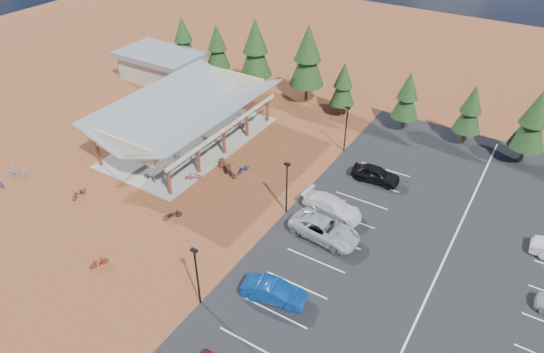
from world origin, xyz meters
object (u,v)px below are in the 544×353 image
Objects in this scene: bike_6 at (206,139)px; car_1 at (274,291)px; bike_2 at (176,127)px; bike_0 at (142,154)px; bike_12 at (173,214)px; bike_15 at (193,176)px; car_2 at (325,229)px; outbuilding at (161,65)px; lamp_post_1 at (287,185)px; bike_4 at (150,177)px; bike_16 at (229,172)px; bike_8 at (79,193)px; bike_14 at (243,169)px; bike_1 at (139,145)px; bike_5 at (177,156)px; bike_3 at (200,116)px; bike_7 at (237,124)px; lamp_post_2 at (346,126)px; car_4 at (376,174)px; bike_pavilion at (187,110)px; trash_bin_0 at (222,163)px; car_3 at (332,206)px; trash_bin_1 at (228,168)px; lamp_post_0 at (197,273)px; bike_11 at (99,262)px; bike_9 at (17,171)px.

bike_6 is 22.98m from car_1.
bike_0 is at bearing -171.31° from bike_2.
bike_12 is 0.37× the size of car_1.
car_2 is at bearing -131.23° from bike_15.
outbuilding is 33.13m from lamp_post_1.
bike_2 is at bearing 28.17° from bike_4.
bike_16 reaches higher than bike_12.
bike_14 reaches higher than bike_8.
bike_1 reaches higher than bike_5.
bike_5 reaches higher than bike_2.
lamp_post_1 is at bearing -19.60° from bike_14.
bike_7 is (4.77, 0.64, 0.04)m from bike_3.
bike_6 is at bearing -35.05° from bike_1.
bike_8 is at bearing 112.34° from car_2.
car_4 is (4.85, -3.42, -2.16)m from lamp_post_2.
bike_pavilion is 6.25m from bike_1.
bike_16 is (9.71, 9.97, 0.05)m from bike_8.
trash_bin_0 is 0.57× the size of bike_15.
bike_0 is 20.63m from car_3.
bike_15 is at bearing -139.58° from bike_6.
trash_bin_1 is 0.48× the size of bike_1.
lamp_post_0 is 2.70× the size of bike_0.
bike_12 is (-7.89, -17.92, -2.53)m from lamp_post_2.
bike_6 reaches higher than bike_12.
bike_1 reaches higher than bike_4.
lamp_post_2 is 0.95× the size of car_3.
trash_bin_1 is at bearing -22.95° from trash_bin_0.
trash_bin_1 is 11.50m from bike_3.
bike_7 is 23.62m from bike_11.
bike_6 is 7.02m from bike_16.
bike_1 is 24.76m from car_1.
car_3 is at bearing -114.01° from bike_12.
bike_8 is (-17.23, 3.90, -2.54)m from lamp_post_0.
bike_9 is at bearing -140.34° from lamp_post_2.
bike_14 is (11.77, 2.24, -0.20)m from bike_1.
bike_6 is at bearing 147.52° from trash_bin_1.
bike_2 is at bearing -161.47° from lamp_post_2.
bike_0 reaches higher than trash_bin_1.
outbuilding reaches higher than bike_4.
car_2 is at bearing -90.17° from bike_5.
bike_14 is at bearing -47.55° from bike_4.
bike_15 is (4.97, -5.53, -3.35)m from bike_pavilion.
bike_9 is 0.39× the size of car_4.
bike_9 is 22.03m from bike_14.
bike_5 reaches higher than trash_bin_0.
bike_15 is (-10.03, -0.53, -2.50)m from lamp_post_1.
car_2 is (13.45, -4.04, 0.41)m from trash_bin_0.
bike_2 is 0.96× the size of bike_9.
bike_8 is 22.65m from car_2.
car_3 is at bearing -73.14° from bike_4.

